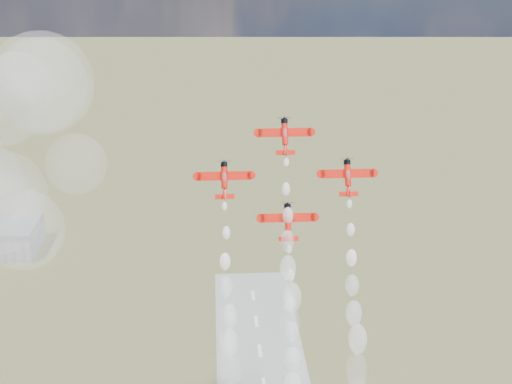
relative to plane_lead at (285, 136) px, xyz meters
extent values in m
cylinder|color=red|center=(0.00, 0.23, 0.41)|extent=(1.22, 3.23, 4.56)
cylinder|color=black|center=(0.00, 1.39, 2.55)|extent=(1.39, 1.64, 1.43)
cube|color=red|center=(0.00, 0.62, 0.49)|extent=(10.62, 1.00, 1.62)
cube|color=white|center=(-2.87, 0.71, 0.44)|extent=(4.18, 0.25, 0.43)
cube|color=white|center=(2.87, 0.71, 0.44)|extent=(4.18, 0.25, 0.43)
cube|color=red|center=(0.00, -1.76, -2.97)|extent=(3.83, 0.55, 0.89)
cube|color=red|center=(0.00, -2.42, -2.81)|extent=(0.12, 1.84, 1.70)
ellipsoid|color=silver|center=(0.00, -0.24, 0.56)|extent=(0.96, 1.78, 2.30)
cone|color=red|center=(0.00, -1.35, -2.40)|extent=(1.22, 2.15, 2.57)
cylinder|color=red|center=(-12.23, -3.87, -7.12)|extent=(1.22, 3.23, 4.56)
cylinder|color=black|center=(-12.23, -2.70, -4.98)|extent=(1.39, 1.64, 1.43)
cube|color=red|center=(-12.23, -3.47, -7.03)|extent=(10.62, 1.00, 1.62)
cube|color=white|center=(-15.11, -3.38, -7.08)|extent=(4.18, 0.25, 0.43)
cube|color=white|center=(-9.36, -3.38, -7.08)|extent=(4.18, 0.25, 0.43)
cube|color=red|center=(-12.23, -5.85, -10.50)|extent=(3.83, 0.55, 0.89)
cube|color=red|center=(-12.23, -6.51, -10.34)|extent=(0.12, 1.84, 1.70)
ellipsoid|color=silver|center=(-12.23, -4.33, -6.97)|extent=(0.96, 1.78, 2.30)
cone|color=red|center=(-12.23, -5.44, -9.93)|extent=(1.22, 2.15, 2.57)
cylinder|color=red|center=(12.23, -3.87, -7.12)|extent=(1.22, 3.23, 4.56)
cylinder|color=black|center=(12.23, -2.70, -4.98)|extent=(1.39, 1.64, 1.43)
cube|color=red|center=(12.23, -3.47, -7.03)|extent=(10.62, 1.00, 1.62)
cube|color=white|center=(9.36, -3.38, -7.08)|extent=(4.18, 0.25, 0.43)
cube|color=white|center=(15.11, -3.38, -7.08)|extent=(4.18, 0.25, 0.43)
cube|color=red|center=(12.23, -5.85, -10.50)|extent=(3.83, 0.55, 0.89)
cube|color=red|center=(12.23, -6.51, -10.34)|extent=(0.12, 1.84, 1.70)
ellipsoid|color=silver|center=(12.23, -4.33, -6.97)|extent=(0.96, 1.78, 2.30)
cone|color=red|center=(12.23, -5.44, -9.93)|extent=(1.22, 2.15, 2.57)
cylinder|color=red|center=(0.00, -7.96, -14.64)|extent=(1.22, 3.23, 4.56)
cylinder|color=black|center=(0.00, -6.79, -12.50)|extent=(1.39, 1.64, 1.43)
cube|color=red|center=(0.00, -7.57, -14.56)|extent=(10.62, 1.00, 1.62)
cube|color=white|center=(-2.87, -7.47, -14.61)|extent=(4.18, 0.25, 0.43)
cube|color=white|center=(2.87, -7.47, -14.61)|extent=(4.18, 0.25, 0.43)
cube|color=red|center=(0.00, -9.94, -18.02)|extent=(3.83, 0.55, 0.89)
cube|color=red|center=(0.00, -10.60, -17.86)|extent=(0.12, 1.84, 1.70)
ellipsoid|color=silver|center=(0.00, -8.42, -14.49)|extent=(0.96, 1.78, 2.30)
cone|color=red|center=(0.00, -9.53, -17.45)|extent=(1.22, 2.15, 2.57)
sphere|color=white|center=(0.10, -2.69, -4.67)|extent=(1.05, 1.05, 1.05)
sphere|color=white|center=(-0.13, -5.12, -9.42)|extent=(1.56, 1.56, 1.56)
sphere|color=white|center=(0.03, -7.68, -14.09)|extent=(2.08, 2.08, 2.08)
sphere|color=white|center=(-0.24, -10.09, -18.40)|extent=(2.59, 2.59, 2.59)
sphere|color=white|center=(-0.33, -12.70, -23.01)|extent=(3.10, 3.10, 3.10)
sphere|color=white|center=(0.26, -15.08, -28.11)|extent=(3.61, 3.61, 3.61)
sphere|color=white|center=(-0.45, -17.73, -31.85)|extent=(4.12, 4.12, 4.12)
sphere|color=white|center=(-0.26, -20.38, -37.26)|extent=(4.63, 4.63, 4.63)
sphere|color=white|center=(0.32, -22.01, -41.90)|extent=(5.14, 5.14, 5.14)
sphere|color=white|center=(-12.31, -6.72, -12.20)|extent=(1.05, 1.05, 1.05)
sphere|color=white|center=(-12.09, -9.32, -16.69)|extent=(1.56, 1.56, 1.56)
sphere|color=white|center=(-12.44, -11.64, -21.71)|extent=(2.08, 2.08, 2.08)
sphere|color=white|center=(-12.45, -14.16, -25.95)|extent=(2.59, 2.59, 2.59)
sphere|color=white|center=(-11.87, -16.61, -30.96)|extent=(3.10, 3.10, 3.10)
sphere|color=white|center=(-12.07, -19.39, -35.20)|extent=(3.61, 3.61, 3.61)
sphere|color=white|center=(-11.86, -22.05, -39.68)|extent=(4.12, 4.12, 4.12)
sphere|color=white|center=(12.30, -6.64, -12.28)|extent=(1.05, 1.05, 1.05)
sphere|color=white|center=(12.30, -9.12, -16.76)|extent=(1.56, 1.56, 1.56)
sphere|color=white|center=(12.20, -11.70, -21.63)|extent=(2.08, 2.08, 2.08)
sphere|color=white|center=(12.10, -14.13, -26.37)|extent=(2.59, 2.59, 2.59)
sphere|color=white|center=(12.08, -16.91, -30.90)|extent=(3.10, 3.10, 3.10)
sphere|color=white|center=(12.63, -19.09, -35.31)|extent=(3.61, 3.61, 3.61)
sphere|color=white|center=(12.17, -21.69, -40.35)|extent=(4.12, 4.12, 4.12)
sphere|color=white|center=(0.07, -10.86, -19.80)|extent=(1.05, 1.05, 1.05)
sphere|color=white|center=(0.07, -13.41, -24.24)|extent=(1.56, 1.56, 1.56)
sphere|color=white|center=(-0.20, -15.83, -29.00)|extent=(2.08, 2.08, 2.08)
sphere|color=white|center=(-0.16, -18.08, -33.82)|extent=(2.59, 2.59, 2.59)
sphere|color=white|center=(-0.01, -20.70, -38.23)|extent=(3.10, 3.10, 3.10)
sphere|color=white|center=(-45.51, 20.52, -11.56)|extent=(14.07, 14.07, 14.07)
sphere|color=white|center=(-56.74, 9.23, 4.95)|extent=(16.58, 16.58, 16.58)
sphere|color=white|center=(-50.05, 15.18, 8.15)|extent=(21.85, 21.85, 21.85)
sphere|color=white|center=(-54.11, 3.97, -20.61)|extent=(16.80, 16.80, 16.80)
sphere|color=white|center=(-54.67, 13.71, 8.63)|extent=(12.91, 12.91, 12.91)
sphere|color=white|center=(-47.64, 3.61, 9.98)|extent=(18.32, 18.32, 18.32)
sphere|color=white|center=(-62.31, 19.01, -18.17)|extent=(20.10, 20.10, 20.10)
camera|label=1|loc=(-14.13, -136.40, 37.64)|focal=50.00mm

